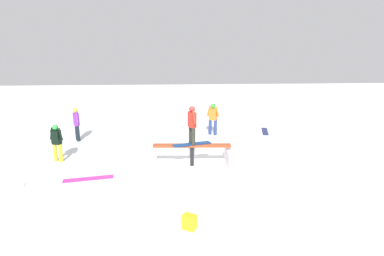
{
  "coord_description": "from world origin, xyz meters",
  "views": [
    {
      "loc": [
        0.74,
        10.14,
        3.89
      ],
      "look_at": [
        0.0,
        0.0,
        1.39
      ],
      "focal_mm": 28.0,
      "sensor_mm": 36.0,
      "label": 1
    }
  ],
  "objects_px": {
    "rail_feature": "(192,147)",
    "loose_snowboard_navy": "(265,131)",
    "bystander_purple": "(76,122)",
    "loose_snowboard_magenta": "(89,179)",
    "bystander_orange": "(213,117)",
    "bystander_black": "(57,141)",
    "backpack_on_snow": "(189,222)",
    "main_rider_on_rail": "(192,126)"
  },
  "relations": [
    {
      "from": "rail_feature",
      "to": "loose_snowboard_navy",
      "type": "height_order",
      "value": "rail_feature"
    },
    {
      "from": "bystander_purple",
      "to": "loose_snowboard_navy",
      "type": "xyz_separation_m",
      "value": [
        -9.2,
        -0.98,
        -0.84
      ]
    },
    {
      "from": "loose_snowboard_magenta",
      "to": "bystander_orange",
      "type": "bearing_deg",
      "value": 36.92
    },
    {
      "from": "bystander_black",
      "to": "backpack_on_snow",
      "type": "relative_size",
      "value": 4.15
    },
    {
      "from": "bystander_orange",
      "to": "loose_snowboard_navy",
      "type": "relative_size",
      "value": 1.03
    },
    {
      "from": "bystander_black",
      "to": "loose_snowboard_navy",
      "type": "bearing_deg",
      "value": -134.4
    },
    {
      "from": "bystander_black",
      "to": "backpack_on_snow",
      "type": "xyz_separation_m",
      "value": [
        -4.59,
        4.8,
        -0.62
      ]
    },
    {
      "from": "bystander_black",
      "to": "loose_snowboard_navy",
      "type": "height_order",
      "value": "bystander_black"
    },
    {
      "from": "loose_snowboard_magenta",
      "to": "main_rider_on_rail",
      "type": "bearing_deg",
      "value": 5.6
    },
    {
      "from": "bystander_black",
      "to": "backpack_on_snow",
      "type": "bearing_deg",
      "value": 156.56
    },
    {
      "from": "rail_feature",
      "to": "loose_snowboard_magenta",
      "type": "height_order",
      "value": "rail_feature"
    },
    {
      "from": "loose_snowboard_navy",
      "to": "bystander_orange",
      "type": "bearing_deg",
      "value": 112.3
    },
    {
      "from": "loose_snowboard_navy",
      "to": "backpack_on_snow",
      "type": "distance_m",
      "value": 9.71
    },
    {
      "from": "bystander_black",
      "to": "loose_snowboard_navy",
      "type": "distance_m",
      "value": 9.88
    },
    {
      "from": "loose_snowboard_navy",
      "to": "loose_snowboard_magenta",
      "type": "xyz_separation_m",
      "value": [
        7.54,
        5.57,
        0.0
      ]
    },
    {
      "from": "loose_snowboard_magenta",
      "to": "backpack_on_snow",
      "type": "xyz_separation_m",
      "value": [
        -3.05,
        3.04,
        0.16
      ]
    },
    {
      "from": "rail_feature",
      "to": "main_rider_on_rail",
      "type": "xyz_separation_m",
      "value": [
        0.0,
        0.0,
        0.8
      ]
    },
    {
      "from": "main_rider_on_rail",
      "to": "bystander_black",
      "type": "xyz_separation_m",
      "value": [
        4.94,
        -0.77,
        -0.68
      ]
    },
    {
      "from": "bystander_orange",
      "to": "loose_snowboard_navy",
      "type": "height_order",
      "value": "bystander_orange"
    },
    {
      "from": "rail_feature",
      "to": "bystander_orange",
      "type": "height_order",
      "value": "bystander_orange"
    },
    {
      "from": "main_rider_on_rail",
      "to": "backpack_on_snow",
      "type": "xyz_separation_m",
      "value": [
        0.35,
        4.02,
        -1.3
      ]
    },
    {
      "from": "rail_feature",
      "to": "bystander_orange",
      "type": "distance_m",
      "value": 4.4
    },
    {
      "from": "loose_snowboard_magenta",
      "to": "backpack_on_snow",
      "type": "height_order",
      "value": "backpack_on_snow"
    },
    {
      "from": "bystander_purple",
      "to": "loose_snowboard_magenta",
      "type": "relative_size",
      "value": 0.99
    },
    {
      "from": "main_rider_on_rail",
      "to": "bystander_purple",
      "type": "distance_m",
      "value": 6.25
    },
    {
      "from": "bystander_black",
      "to": "bystander_purple",
      "type": "bearing_deg",
      "value": -64.77
    },
    {
      "from": "rail_feature",
      "to": "loose_snowboard_magenta",
      "type": "distance_m",
      "value": 3.61
    },
    {
      "from": "main_rider_on_rail",
      "to": "bystander_black",
      "type": "height_order",
      "value": "main_rider_on_rail"
    },
    {
      "from": "bystander_orange",
      "to": "loose_snowboard_magenta",
      "type": "bearing_deg",
      "value": -105.18
    },
    {
      "from": "rail_feature",
      "to": "backpack_on_snow",
      "type": "bearing_deg",
      "value": 88.64
    },
    {
      "from": "bystander_purple",
      "to": "backpack_on_snow",
      "type": "xyz_separation_m",
      "value": [
        -4.71,
        7.63,
        -0.69
      ]
    },
    {
      "from": "bystander_orange",
      "to": "backpack_on_snow",
      "type": "xyz_separation_m",
      "value": [
        1.69,
        8.21,
        -0.71
      ]
    },
    {
      "from": "loose_snowboard_magenta",
      "to": "backpack_on_snow",
      "type": "bearing_deg",
      "value": -55.37
    },
    {
      "from": "bystander_black",
      "to": "backpack_on_snow",
      "type": "height_order",
      "value": "bystander_black"
    },
    {
      "from": "bystander_orange",
      "to": "loose_snowboard_magenta",
      "type": "relative_size",
      "value": 1.01
    },
    {
      "from": "bystander_purple",
      "to": "main_rider_on_rail",
      "type": "bearing_deg",
      "value": -152.18
    },
    {
      "from": "bystander_purple",
      "to": "loose_snowboard_navy",
      "type": "relative_size",
      "value": 1.01
    },
    {
      "from": "backpack_on_snow",
      "to": "bystander_orange",
      "type": "bearing_deg",
      "value": 109.41
    },
    {
      "from": "bystander_purple",
      "to": "loose_snowboard_magenta",
      "type": "height_order",
      "value": "bystander_purple"
    },
    {
      "from": "rail_feature",
      "to": "bystander_black",
      "type": "xyz_separation_m",
      "value": [
        4.94,
        -0.77,
        0.12
      ]
    },
    {
      "from": "backpack_on_snow",
      "to": "bystander_black",
      "type": "bearing_deg",
      "value": 164.8
    },
    {
      "from": "bystander_orange",
      "to": "bystander_purple",
      "type": "bearing_deg",
      "value": -147.51
    }
  ]
}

